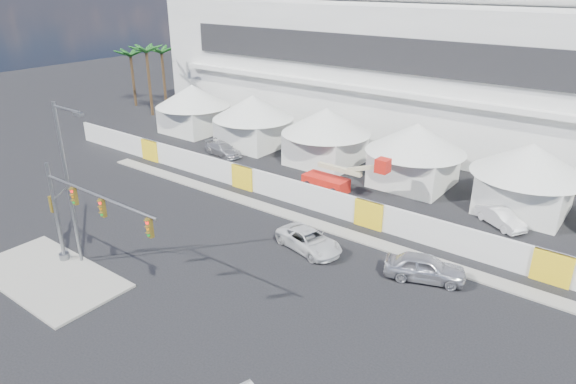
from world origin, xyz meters
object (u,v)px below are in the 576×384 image
Objects in this scene: lot_car_a at (500,217)px; traffic_mast at (76,216)px; lot_car_c at (223,149)px; boom_lift at (333,180)px; streetlight_median at (69,175)px; sedan_silver at (425,267)px; pickup_curb at (309,240)px.

traffic_mast is (-18.09, -21.70, 3.18)m from lot_car_a.
lot_car_c is 0.58× the size of boom_lift.
streetlight_median is (-19.16, -21.15, 5.28)m from lot_car_a.
lot_car_c is at bearing 175.72° from boom_lift.
sedan_silver is at bearing -33.69° from boom_lift.
streetlight_median is at bearing -150.28° from lot_car_c.
sedan_silver is 1.06× the size of lot_car_c.
boom_lift is at bearing 75.43° from traffic_mast.
sedan_silver is 0.47× the size of streetlight_median.
streetlight_median is (-1.07, 0.55, 2.10)m from traffic_mast.
lot_car_a is at bearing 9.80° from boom_lift.
sedan_silver is 14.04m from boom_lift.
traffic_mast is at bearing 171.75° from lot_car_a.
sedan_silver is at bearing -101.09° from lot_car_c.
pickup_curb reaches higher than lot_car_c.
sedan_silver reaches higher than lot_car_c.
pickup_curb is 1.09× the size of lot_car_c.
lot_car_a is (8.95, 11.18, -0.02)m from pickup_curb.
streetlight_median is (7.69, -20.55, 5.29)m from lot_car_c.
lot_car_a is at bearing -79.54° from lot_car_c.
boom_lift reaches higher than lot_car_a.
lot_car_a is 0.89× the size of lot_car_c.
pickup_curb is at bearing -65.28° from boom_lift.
traffic_mast is (-16.64, -11.71, 3.03)m from sedan_silver.
traffic_mast is at bearing -148.25° from lot_car_c.
boom_lift is (-11.50, 8.04, 0.24)m from sedan_silver.
lot_car_a is 28.43m from traffic_mast.
pickup_curb is 14.32m from lot_car_a.
sedan_silver is 10.09m from lot_car_a.
traffic_mast is at bearing -103.31° from boom_lift.
pickup_curb is (-7.49, -1.20, -0.13)m from sedan_silver.
sedan_silver is 0.47× the size of traffic_mast.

